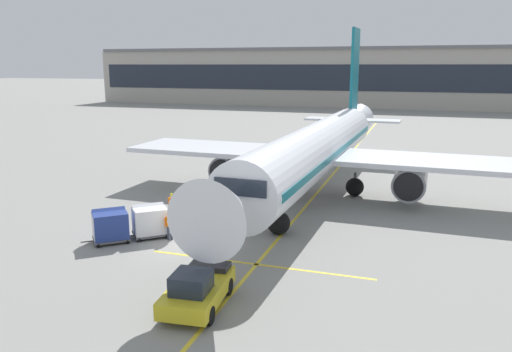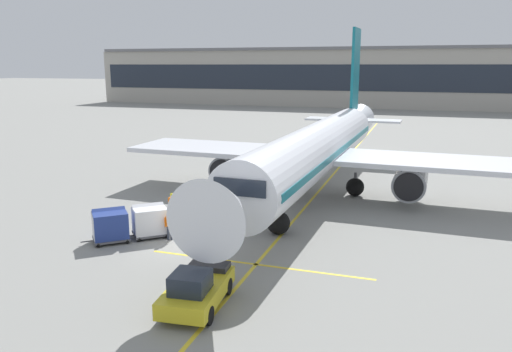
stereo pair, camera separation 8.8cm
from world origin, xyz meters
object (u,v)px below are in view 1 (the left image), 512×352
at_px(parked_airplane, 318,149).
at_px(ground_crew_by_loader, 172,204).
at_px(baggage_cart_second, 110,225).
at_px(pushback_tug, 197,289).
at_px(safety_cone_wingtip, 242,203).
at_px(belt_loader, 216,211).
at_px(safety_cone_engine_keepout, 263,187).
at_px(baggage_cart_lead, 150,220).
at_px(ground_crew_by_carts, 170,224).

xyz_separation_m(parked_airplane, ground_crew_by_loader, (-7.94, -9.09, -2.67)).
distance_m(baggage_cart_second, pushback_tug, 10.00).
bearing_deg(safety_cone_wingtip, belt_loader, -95.34).
xyz_separation_m(baggage_cart_second, safety_cone_wingtip, (4.84, 9.05, -0.63)).
bearing_deg(pushback_tug, safety_cone_engine_keepout, 99.82).
bearing_deg(baggage_cart_second, pushback_tug, -35.14).
bearing_deg(ground_crew_by_loader, pushback_tug, -57.69).
distance_m(parked_airplane, pushback_tug, 20.27).
height_order(parked_airplane, safety_cone_engine_keepout, parked_airplane).
bearing_deg(safety_cone_engine_keepout, pushback_tug, -80.18).
relative_size(belt_loader, safety_cone_engine_keepout, 7.66).
xyz_separation_m(parked_airplane, baggage_cart_lead, (-7.48, -12.75, -2.67)).
distance_m(parked_airplane, safety_cone_wingtip, 7.57).
xyz_separation_m(parked_airplane, belt_loader, (-4.72, -9.24, -2.81)).
xyz_separation_m(baggage_cart_lead, pushback_tug, (6.48, -7.30, -0.17)).
bearing_deg(parked_airplane, safety_cone_engine_keepout, 178.72).
bearing_deg(parked_airplane, ground_crew_by_loader, -131.14).
relative_size(parked_airplane, baggage_cart_second, 15.74).
height_order(pushback_tug, ground_crew_by_carts, pushback_tug).
relative_size(baggage_cart_second, pushback_tug, 0.56).
relative_size(pushback_tug, ground_crew_by_carts, 2.63).
distance_m(belt_loader, baggage_cart_second, 6.74).
distance_m(pushback_tug, ground_crew_by_loader, 12.97).
relative_size(belt_loader, safety_cone_wingtip, 6.14).
relative_size(baggage_cart_second, safety_cone_wingtip, 3.38).
height_order(parked_airplane, pushback_tug, parked_airplane).
bearing_deg(ground_crew_by_carts, pushback_tug, -54.54).
relative_size(baggage_cart_second, ground_crew_by_carts, 1.48).
bearing_deg(belt_loader, safety_cone_engine_keepout, 88.65).
relative_size(baggage_cart_lead, safety_cone_engine_keepout, 4.22).
height_order(baggage_cart_lead, pushback_tug, baggage_cart_lead).
xyz_separation_m(parked_airplane, pushback_tug, (-1.01, -20.05, -2.85)).
bearing_deg(ground_crew_by_loader, parked_airplane, 48.86).
bearing_deg(baggage_cart_second, safety_cone_engine_keepout, 71.96).
height_order(parked_airplane, ground_crew_by_loader, parked_airplane).
bearing_deg(pushback_tug, baggage_cart_second, 144.86).
relative_size(parked_airplane, pushback_tug, 8.89).
bearing_deg(baggage_cart_lead, parked_airplane, 59.58).
bearing_deg(baggage_cart_second, parked_airplane, 57.28).
relative_size(baggage_cart_lead, safety_cone_wingtip, 3.38).
xyz_separation_m(belt_loader, safety_cone_engine_keepout, (0.22, 9.34, -0.57)).
bearing_deg(belt_loader, parked_airplane, 62.97).
xyz_separation_m(baggage_cart_lead, safety_cone_wingtip, (3.14, 7.50, -0.63)).
relative_size(pushback_tug, ground_crew_by_loader, 2.63).
bearing_deg(ground_crew_by_carts, baggage_cart_lead, 172.45).
bearing_deg(ground_crew_by_carts, safety_cone_engine_keepout, 83.11).
bearing_deg(parked_airplane, pushback_tug, -92.88).
xyz_separation_m(pushback_tug, ground_crew_by_carts, (-5.06, 7.11, 0.17)).
relative_size(ground_crew_by_carts, safety_cone_wingtip, 2.28).
bearing_deg(parked_airplane, belt_loader, -117.03).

